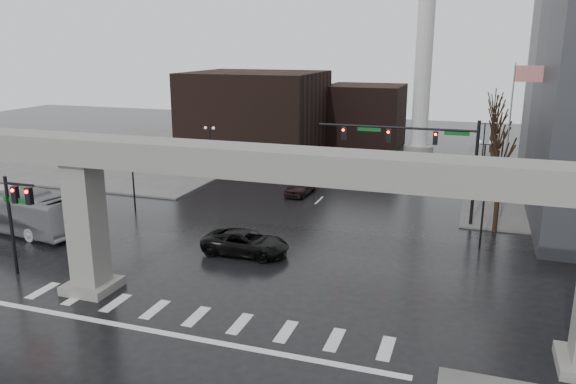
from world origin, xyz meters
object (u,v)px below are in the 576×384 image
city_bus (15,210)px  far_car (301,186)px  pickup_truck (246,243)px  signal_mast_arm (424,147)px

city_bus → far_car: (16.74, 16.58, -0.81)m
city_bus → far_car: bearing=-34.7°
pickup_truck → city_bus: (-17.86, -0.95, 0.80)m
signal_mast_arm → pickup_truck: 15.68m
city_bus → pickup_truck: bearing=-76.4°
signal_mast_arm → far_car: (-11.13, 4.67, -5.05)m
pickup_truck → far_car: size_ratio=1.24×
signal_mast_arm → far_car: bearing=157.2°
signal_mast_arm → pickup_truck: size_ratio=2.13×
signal_mast_arm → pickup_truck: bearing=-132.4°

